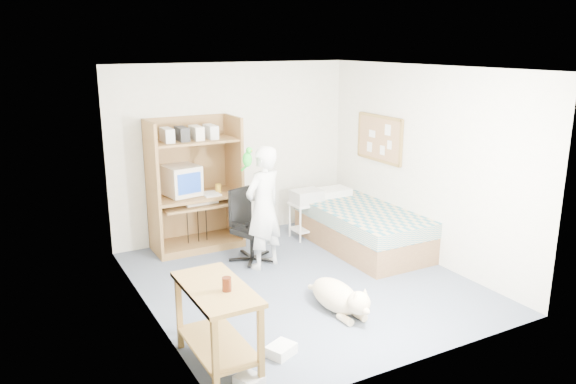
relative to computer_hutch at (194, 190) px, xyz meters
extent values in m
plane|color=#495364|center=(0.70, -1.74, -0.82)|extent=(4.00, 4.00, 0.00)
cube|color=silver|center=(0.70, 0.26, 0.43)|extent=(3.60, 0.02, 2.50)
cube|color=silver|center=(2.50, -1.74, 0.43)|extent=(0.02, 4.00, 2.50)
cube|color=silver|center=(-1.10, -1.74, 0.43)|extent=(0.02, 4.00, 2.50)
cube|color=white|center=(0.70, -1.74, 1.68)|extent=(3.60, 4.00, 0.02)
cube|color=brown|center=(-0.58, -0.04, 0.08)|extent=(0.04, 0.60, 1.80)
cube|color=brown|center=(0.58, -0.04, 0.08)|extent=(0.04, 0.60, 1.80)
cube|color=brown|center=(0.00, 0.25, 0.08)|extent=(1.20, 0.02, 1.80)
cube|color=brown|center=(0.00, -0.04, -0.08)|extent=(1.12, 0.60, 0.04)
cube|color=brown|center=(0.00, -0.12, -0.18)|extent=(1.00, 0.50, 0.03)
cube|color=brown|center=(0.00, -0.04, 0.68)|extent=(1.12, 0.55, 0.03)
cube|color=brown|center=(0.00, -0.04, -0.77)|extent=(1.12, 0.60, 0.10)
cube|color=brown|center=(2.00, -1.14, -0.64)|extent=(1.00, 2.00, 0.36)
cube|color=#2E6C7D|center=(2.00, -1.14, -0.36)|extent=(1.02, 2.02, 0.20)
cube|color=white|center=(2.00, -0.34, -0.22)|extent=(0.55, 0.35, 0.12)
cube|color=brown|center=(-0.85, -2.94, -0.09)|extent=(0.50, 1.00, 0.04)
cube|color=brown|center=(-1.05, -3.39, -0.47)|extent=(0.05, 0.05, 0.70)
cube|color=brown|center=(-0.65, -3.39, -0.47)|extent=(0.05, 0.05, 0.70)
cube|color=brown|center=(-1.05, -2.49, -0.47)|extent=(0.05, 0.05, 0.70)
cube|color=brown|center=(-0.65, -2.49, -0.47)|extent=(0.05, 0.05, 0.70)
cube|color=brown|center=(-0.85, -2.94, -0.62)|extent=(0.46, 0.92, 0.03)
cube|color=olive|center=(2.48, -0.84, 0.63)|extent=(0.03, 0.90, 0.60)
cube|color=brown|center=(2.47, -0.84, 0.94)|extent=(0.04, 0.94, 0.04)
cube|color=brown|center=(2.47, -0.84, 0.32)|extent=(0.04, 0.94, 0.04)
cylinder|color=black|center=(0.46, -0.85, -0.79)|extent=(0.53, 0.53, 0.05)
cylinder|color=black|center=(0.46, -0.85, -0.62)|extent=(0.05, 0.05, 0.35)
cube|color=black|center=(0.46, -0.85, -0.41)|extent=(0.52, 0.52, 0.07)
cube|color=black|center=(0.38, -0.66, -0.12)|extent=(0.36, 0.18, 0.48)
cube|color=black|center=(0.25, -0.93, -0.28)|extent=(0.13, 0.26, 0.04)
cube|color=black|center=(0.66, -0.77, -0.28)|extent=(0.13, 0.26, 0.04)
imported|color=silver|center=(0.51, -1.10, -0.04)|extent=(0.66, 0.55, 1.56)
ellipsoid|color=#169A28|center=(0.31, -1.08, 0.59)|extent=(0.11, 0.11, 0.18)
sphere|color=#169A28|center=(0.32, -1.12, 0.70)|extent=(0.08, 0.08, 0.08)
cone|color=#E85414|center=(0.33, -1.15, 0.70)|extent=(0.04, 0.04, 0.03)
cylinder|color=#169A28|center=(0.29, -1.04, 0.48)|extent=(0.07, 0.13, 0.11)
ellipsoid|color=beige|center=(0.64, -2.54, -0.66)|extent=(0.37, 0.72, 0.32)
sphere|color=beige|center=(0.66, -2.93, -0.58)|extent=(0.24, 0.24, 0.24)
cone|color=beige|center=(0.60, -2.96, -0.47)|extent=(0.07, 0.07, 0.09)
cone|color=beige|center=(0.72, -2.95, -0.47)|extent=(0.07, 0.07, 0.09)
ellipsoid|color=beige|center=(0.67, -3.03, -0.62)|extent=(0.09, 0.13, 0.08)
cylinder|color=beige|center=(0.62, -2.16, -0.72)|extent=(0.07, 0.23, 0.11)
cube|color=white|center=(1.54, -0.41, -0.31)|extent=(0.45, 0.36, 0.04)
cube|color=white|center=(1.54, -0.41, -0.69)|extent=(0.41, 0.33, 0.03)
cylinder|color=white|center=(1.34, -0.56, -0.56)|extent=(0.03, 0.03, 0.52)
cylinder|color=white|center=(1.74, -0.56, -0.56)|extent=(0.03, 0.03, 0.52)
cylinder|color=white|center=(1.34, -0.26, -0.56)|extent=(0.03, 0.03, 0.52)
cylinder|color=white|center=(1.74, -0.26, -0.56)|extent=(0.03, 0.03, 0.52)
cube|color=#B7B7B2|center=(1.54, -0.41, -0.20)|extent=(0.43, 0.33, 0.18)
cube|color=beige|center=(-0.17, 0.01, 0.15)|extent=(0.49, 0.51, 0.40)
cube|color=navy|center=(-0.14, -0.21, 0.15)|extent=(0.34, 0.07, 0.28)
cube|color=beige|center=(0.03, -0.16, -0.15)|extent=(0.46, 0.18, 0.03)
cylinder|color=gold|center=(0.31, -0.09, 0.00)|extent=(0.08, 0.08, 0.12)
cylinder|color=#3C1609|center=(-0.80, -3.06, -0.01)|extent=(0.08, 0.08, 0.12)
cube|color=white|center=(-0.29, -3.06, -0.77)|extent=(0.31, 0.28, 0.10)
cube|color=#B6B6B1|center=(-0.74, -3.34, -0.78)|extent=(0.25, 0.27, 0.08)
camera|label=1|loc=(-2.43, -7.10, 1.95)|focal=35.00mm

